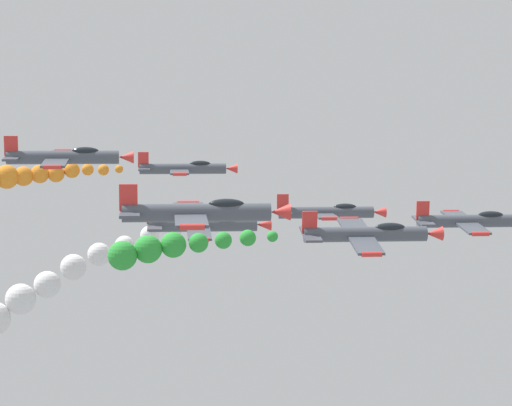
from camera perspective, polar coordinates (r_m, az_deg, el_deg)
The scene contains 10 objects.
airplane_lead at distance 93.89m, azimuth 11.30°, elevation -0.92°, with size 9.55×10.35×2.53m.
airplane_left_inner at distance 102.01m, azimuth 3.81°, elevation -0.49°, with size 9.56×10.35×2.32m.
smoke_trail_left_inner at distance 99.46m, azimuth -12.36°, elevation -5.39°, with size 7.38×29.81×14.36m.
airplane_right_inner at distance 78.86m, azimuth 5.91°, elevation -1.63°, with size 9.49×10.35×2.81m.
smoke_trail_right_inner at distance 76.56m, azimuth -4.92°, elevation -2.39°, with size 3.11×12.14×2.61m.
airplane_left_outer at distance 90.00m, azimuth -2.70°, elevation -1.15°, with size 9.53×10.35×2.65m.
airplane_right_outer at distance 113.04m, azimuth -3.79°, elevation 1.83°, with size 9.57×10.35×2.34m.
smoke_trail_right_outer at distance 112.68m, azimuth -12.12°, elevation 1.41°, with size 3.81×14.55×2.85m.
airplane_trailing at distance 65.50m, azimuth -2.99°, elevation -0.49°, with size 9.56×10.35×2.35m.
airplane_high_slot at distance 88.85m, azimuth -10.03°, elevation 2.40°, with size 9.55×10.35×2.49m.
Camera 1 is at (89.08, -7.72, 83.67)m, focal length 75.92 mm.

